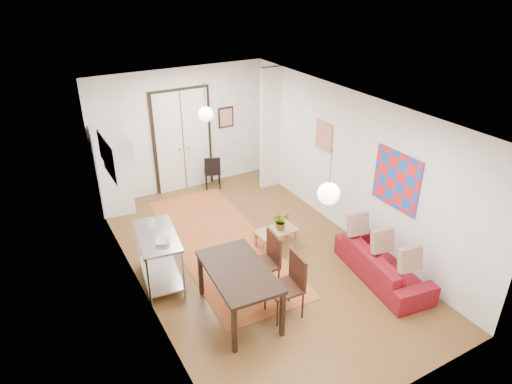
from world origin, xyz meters
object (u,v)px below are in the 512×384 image
dining_chair_far (281,279)px  dining_chair_near (258,256)px  fridge (113,170)px  sofa (383,264)px  dining_table (239,275)px  black_side_chair (211,168)px  kitchen_counter (159,251)px  coffee_table (276,232)px

dining_chair_far → dining_chair_near: bearing=-176.0°
fridge → sofa: bearing=-46.5°
dining_table → black_side_chair: size_ratio=1.89×
fridge → black_side_chair: size_ratio=2.30×
kitchen_counter → dining_table: kitchen_counter is taller
dining_chair_far → black_side_chair: dining_chair_far is taller
kitchen_counter → black_side_chair: kitchen_counter is taller
sofa → kitchen_counter: 3.86m
fridge → dining_table: bearing=-71.6°
dining_table → black_side_chair: bearing=70.9°
kitchen_counter → dining_table: 1.59m
coffee_table → kitchen_counter: (-2.32, 0.02, 0.32)m
sofa → black_side_chair: bearing=20.4°
sofa → kitchen_counter: size_ratio=1.48×
fridge → dining_chair_near: (1.40, -3.89, -0.36)m
fridge → dining_chair_far: size_ratio=1.85×
dining_table → dining_chair_far: 0.66m
sofa → fridge: size_ratio=1.03×
fridge → dining_chair_far: 4.81m
sofa → coffee_table: size_ratio=2.42×
kitchen_counter → dining_chair_near: bearing=-25.0°
coffee_table → dining_chair_far: size_ratio=0.78×
kitchen_counter → fridge: size_ratio=0.69×
kitchen_counter → black_side_chair: (2.34, 3.05, -0.15)m
kitchen_counter → coffee_table: bearing=7.6°
dining_chair_near → dining_table: bearing=-48.8°
kitchen_counter → dining_chair_near: 1.68m
dining_chair_near → kitchen_counter: bearing=-119.0°
kitchen_counter → black_side_chair: 3.84m
coffee_table → dining_chair_near: bearing=-135.5°
dining_table → fridge: bearing=100.4°
fridge → dining_chair_near: bearing=-62.2°
dining_chair_far → sofa: bearing=89.0°
fridge → black_side_chair: 2.38m
dining_table → dining_chair_near: (0.60, 0.46, -0.14)m
dining_table → dining_chair_near: dining_chair_near is taller
dining_chair_near → black_side_chair: dining_chair_near is taller
kitchen_counter → fridge: 2.99m
dining_chair_far → black_side_chair: 4.76m
coffee_table → dining_table: (-1.51, -1.35, 0.44)m
kitchen_counter → black_side_chair: size_ratio=1.59×
coffee_table → dining_table: bearing=-138.2°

